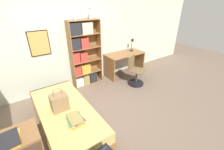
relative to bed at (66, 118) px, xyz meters
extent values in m
plane|color=#756051|center=(0.73, -0.02, -0.24)|extent=(14.00, 14.00, 0.00)
cube|color=beige|center=(0.73, 1.58, 1.06)|extent=(10.00, 0.06, 2.60)
cube|color=black|center=(0.05, 1.54, 1.14)|extent=(0.47, 0.02, 0.60)
cube|color=#DB994C|center=(0.05, 1.53, 1.14)|extent=(0.43, 0.01, 0.56)
cube|color=olive|center=(0.00, -0.02, -0.10)|extent=(0.92, 2.05, 0.27)
cube|color=tan|center=(0.00, -0.02, 0.14)|extent=(0.89, 2.02, 0.21)
cube|color=olive|center=(0.00, 0.98, 0.00)|extent=(0.92, 0.04, 0.48)
cube|color=#93704C|center=(-0.07, 0.01, 0.40)|extent=(0.30, 0.23, 0.32)
torus|color=#93704C|center=(-0.07, 0.01, 0.61)|extent=(0.18, 0.02, 0.18)
cube|color=gold|center=(0.03, -0.44, 0.25)|extent=(0.26, 0.37, 0.02)
cube|color=beige|center=(0.04, -0.42, 0.26)|extent=(0.26, 0.34, 0.01)
cube|color=#7A336B|center=(0.06, -0.44, 0.28)|extent=(0.24, 0.30, 0.01)
cube|color=#427A4C|center=(0.03, -0.43, 0.29)|extent=(0.28, 0.33, 0.02)
cube|color=#99894C|center=(0.03, -0.43, 0.31)|extent=(0.21, 0.33, 0.01)
cube|color=gold|center=(-0.85, -0.65, 0.59)|extent=(0.27, 0.33, 0.02)
cube|color=beige|center=(-0.85, -0.64, 0.60)|extent=(0.26, 0.30, 0.02)
cube|color=#232328|center=(-0.86, -0.66, 0.62)|extent=(0.27, 0.32, 0.01)
cube|color=olive|center=(0.73, 1.39, 0.69)|extent=(0.02, 0.29, 1.86)
cube|color=olive|center=(1.59, 1.39, 0.69)|extent=(0.02, 0.29, 1.86)
cube|color=olive|center=(1.16, 1.53, 0.69)|extent=(0.88, 0.01, 1.86)
cube|color=olive|center=(1.16, 1.39, -0.23)|extent=(0.84, 0.29, 0.02)
cube|color=olive|center=(1.16, 1.39, 0.13)|extent=(0.84, 0.29, 0.02)
cube|color=olive|center=(1.16, 1.39, 0.51)|extent=(0.84, 0.29, 0.02)
cube|color=olive|center=(1.16, 1.39, 0.88)|extent=(0.84, 0.29, 0.02)
cube|color=olive|center=(1.16, 1.39, 1.25)|extent=(0.84, 0.29, 0.02)
cube|color=olive|center=(1.16, 1.39, 1.62)|extent=(0.84, 0.29, 0.02)
cube|color=silver|center=(0.86, 1.37, -0.10)|extent=(0.23, 0.21, 0.24)
cube|color=#99894C|center=(1.08, 1.37, -0.08)|extent=(0.18, 0.21, 0.28)
cube|color=#232328|center=(1.31, 1.37, -0.07)|extent=(0.23, 0.21, 0.30)
cube|color=#B2382D|center=(0.84, 1.37, 0.27)|extent=(0.19, 0.21, 0.25)
cube|color=gold|center=(1.09, 1.37, 0.26)|extent=(0.27, 0.21, 0.24)
cube|color=#B2382D|center=(0.84, 1.37, 0.66)|extent=(0.18, 0.21, 0.29)
cube|color=#B2382D|center=(1.06, 1.37, 0.64)|extent=(0.21, 0.21, 0.25)
cube|color=#232328|center=(0.87, 1.37, 1.04)|extent=(0.24, 0.21, 0.30)
cube|color=#B2382D|center=(1.12, 1.37, 1.03)|extent=(0.22, 0.21, 0.28)
cube|color=#232328|center=(0.90, 1.37, 1.42)|extent=(0.29, 0.21, 0.31)
cube|color=beige|center=(1.23, 1.37, 1.41)|extent=(0.30, 0.21, 0.29)
cylinder|color=#B7BCC1|center=(0.95, 1.38, 1.69)|extent=(0.06, 0.06, 0.13)
cylinder|color=#B7BCC1|center=(0.95, 1.38, 1.78)|extent=(0.03, 0.03, 0.04)
cylinder|color=#232328|center=(0.95, 1.38, 1.81)|extent=(0.03, 0.03, 0.02)
cylinder|color=#B7BCC1|center=(1.37, 1.38, 1.71)|extent=(0.07, 0.07, 0.18)
cylinder|color=#B7BCC1|center=(1.37, 1.38, 1.83)|extent=(0.03, 0.03, 0.06)
cylinder|color=#232328|center=(1.37, 1.38, 1.87)|extent=(0.03, 0.03, 0.02)
cube|color=olive|center=(2.45, 1.22, 0.50)|extent=(1.28, 0.63, 0.02)
cube|color=olive|center=(1.84, 1.22, 0.13)|extent=(0.03, 0.59, 0.73)
cube|color=olive|center=(3.07, 1.22, 0.13)|extent=(0.03, 0.59, 0.73)
cylinder|color=black|center=(2.81, 1.31, 0.52)|extent=(0.13, 0.13, 0.02)
cylinder|color=black|center=(2.81, 1.31, 0.70)|extent=(0.02, 0.02, 0.34)
cone|color=black|center=(2.85, 1.31, 0.89)|extent=(0.15, 0.11, 0.15)
cylinder|color=black|center=(2.32, 0.48, -0.21)|extent=(0.46, 0.46, 0.06)
cylinder|color=#333338|center=(2.32, 0.48, -0.02)|extent=(0.05, 0.05, 0.45)
cube|color=brown|center=(2.32, 0.48, 0.22)|extent=(0.55, 0.55, 0.03)
cube|color=brown|center=(2.25, 0.66, 0.43)|extent=(0.36, 0.19, 0.39)
camera|label=1|loc=(-0.55, -2.36, 2.08)|focal=24.00mm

